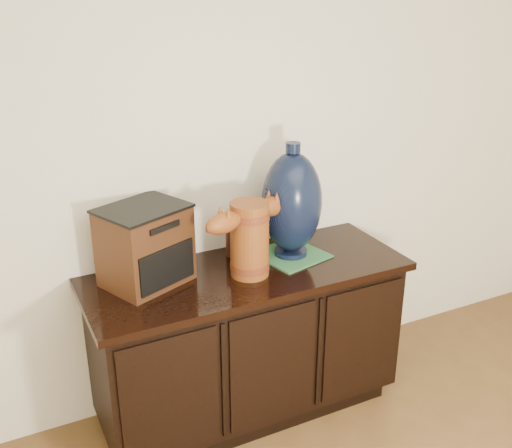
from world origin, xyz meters
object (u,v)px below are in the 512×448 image
tv_radio (145,246)px  sideboard (248,341)px  spray_can (232,238)px  terracotta_vessel (250,235)px  lamp_base (292,203)px

tv_radio → sideboard: bearing=-35.0°
tv_radio → spray_can: tv_radio is taller
terracotta_vessel → lamp_base: 0.28m
tv_radio → lamp_base: size_ratio=0.79×
terracotta_vessel → spray_can: (0.01, 0.21, -0.10)m
terracotta_vessel → spray_can: terracotta_vessel is taller
sideboard → spray_can: size_ratio=8.17×
tv_radio → terracotta_vessel: bearing=-40.0°
lamp_base → spray_can: lamp_base is taller
tv_radio → spray_can: bearing=-12.1°
sideboard → lamp_base: 0.68m
terracotta_vessel → spray_can: size_ratio=2.64×
sideboard → lamp_base: lamp_base is taller
lamp_base → spray_can: 0.32m
terracotta_vessel → tv_radio: (-0.42, 0.13, -0.02)m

